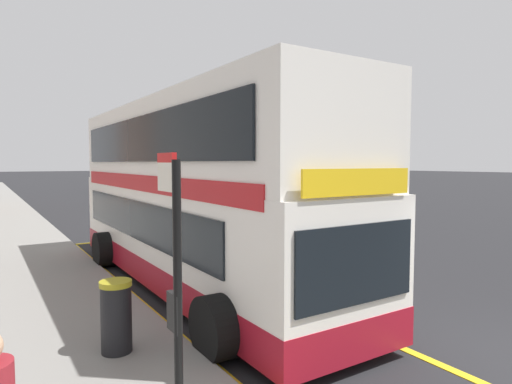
% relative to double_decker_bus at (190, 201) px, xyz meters
% --- Properties ---
extents(ground_plane, '(260.00, 260.00, 0.00)m').
position_rel_double_decker_bus_xyz_m(ground_plane, '(2.46, 25.06, -2.06)').
color(ground_plane, black).
extents(double_decker_bus, '(3.16, 11.01, 4.40)m').
position_rel_double_decker_bus_xyz_m(double_decker_bus, '(0.00, 0.00, 0.00)').
color(double_decker_bus, white).
rests_on(double_decker_bus, ground).
extents(bus_bay_markings, '(2.98, 14.23, 0.01)m').
position_rel_double_decker_bus_xyz_m(bus_bay_markings, '(-0.05, 0.04, -2.06)').
color(bus_bay_markings, gold).
rests_on(bus_bay_markings, ground).
extents(bus_stop_sign, '(0.09, 0.51, 2.94)m').
position_rel_double_decker_bus_xyz_m(bus_stop_sign, '(-2.62, -5.52, -0.23)').
color(bus_stop_sign, black).
rests_on(bus_stop_sign, pavement_near).
extents(parked_car_teal_ahead, '(2.09, 4.20, 1.62)m').
position_rel_double_decker_bus_xyz_m(parked_car_teal_ahead, '(7.27, 36.11, -1.26)').
color(parked_car_teal_ahead, '#196066').
rests_on(parked_car_teal_ahead, ground).
extents(parked_car_silver_distant, '(2.09, 4.20, 1.62)m').
position_rel_double_decker_bus_xyz_m(parked_car_silver_distant, '(5.03, 21.02, -1.26)').
color(parked_car_silver_distant, '#B2B5BA').
rests_on(parked_car_silver_distant, ground).
extents(parked_car_teal_behind, '(2.09, 4.20, 1.62)m').
position_rel_double_decker_bus_xyz_m(parked_car_teal_behind, '(7.52, 24.39, -1.26)').
color(parked_car_teal_behind, '#196066').
rests_on(parked_car_teal_behind, ground).
extents(litter_bin, '(0.47, 0.47, 1.08)m').
position_rel_double_decker_bus_xyz_m(litter_bin, '(-2.61, -3.15, -1.38)').
color(litter_bin, black).
rests_on(litter_bin, pavement_near).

